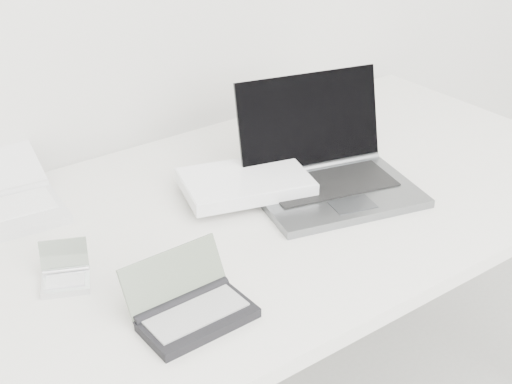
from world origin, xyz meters
TOP-DOWN VIEW (x-y plane):
  - desk at (0.00, 1.55)m, footprint 1.60×0.80m
  - laptop_large at (0.11, 1.55)m, footprint 0.50×0.39m
  - pda_silver at (-0.42, 1.53)m, footprint 0.11×0.11m
  - palmtop_charcoal at (-0.29, 1.32)m, footprint 0.18×0.14m

SIDE VIEW (x-z plane):
  - desk at x=0.00m, z-range 0.32..1.05m
  - pda_silver at x=-0.42m, z-range 0.71..0.78m
  - palmtop_charcoal at x=-0.29m, z-range 0.70..0.80m
  - laptop_large at x=0.11m, z-range 0.66..0.87m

